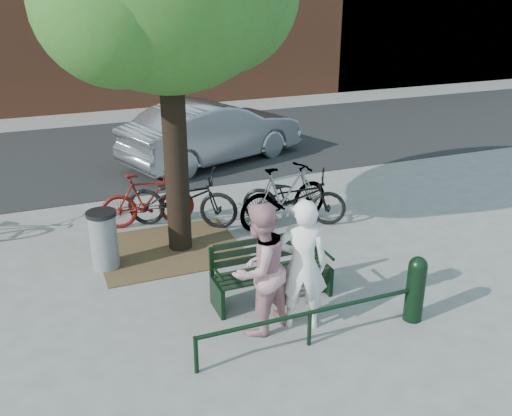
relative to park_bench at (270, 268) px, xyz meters
name	(u,v)px	position (x,y,z in m)	size (l,w,h in m)	color
ground	(272,299)	(0.00, -0.08, -0.48)	(90.00, 90.00, 0.00)	gray
dirt_pit	(170,249)	(-1.00, 2.12, -0.47)	(2.40, 2.00, 0.02)	brown
road	(150,150)	(0.00, 8.42, -0.47)	(40.00, 7.00, 0.01)	black
park_bench	(270,268)	(0.00, 0.00, 0.00)	(1.74, 0.54, 0.97)	black
guard_railing	(310,318)	(0.00, -1.28, -0.08)	(3.06, 0.06, 0.51)	black
person_left	(302,265)	(0.10, -0.83, 0.44)	(0.67, 0.44, 1.84)	white
person_right	(259,269)	(-0.46, -0.71, 0.43)	(0.88, 0.69, 1.81)	#BF838B
bollard	(416,287)	(1.60, -1.27, 0.03)	(0.26, 0.26, 0.96)	black
litter_bin	(104,240)	(-2.11, 1.86, 0.02)	(0.48, 0.48, 0.98)	gray
bicycle_b	(148,200)	(-1.11, 3.28, 0.05)	(0.50, 1.75, 1.05)	#5B0F0D
bicycle_c	(182,199)	(-0.51, 3.02, 0.08)	(0.74, 2.11, 1.11)	black
bicycle_d	(284,196)	(1.30, 2.37, 0.11)	(0.56, 1.97, 1.18)	gray
bicycle_e	(294,197)	(1.52, 2.40, 0.04)	(0.69, 1.98, 1.04)	black
parked_car	(213,132)	(1.30, 6.74, 0.31)	(1.67, 4.78, 1.57)	gray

